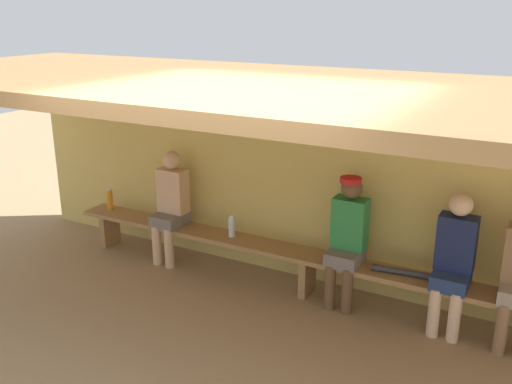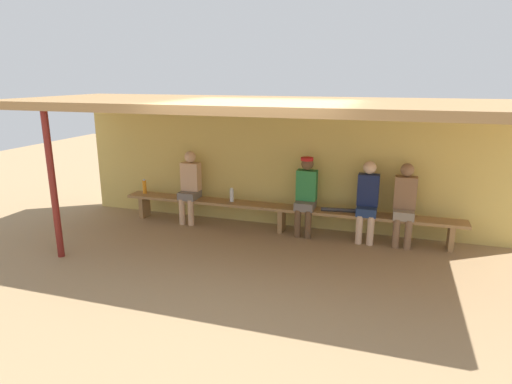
{
  "view_description": "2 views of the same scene",
  "coord_description": "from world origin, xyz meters",
  "px_view_note": "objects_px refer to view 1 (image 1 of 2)",
  "views": [
    {
      "loc": [
        2.15,
        -3.46,
        2.91
      ],
      "look_at": [
        -0.53,
        1.4,
        1.1
      ],
      "focal_mm": 39.96,
      "sensor_mm": 36.0,
      "label": 1
    },
    {
      "loc": [
        1.78,
        -5.51,
        2.65
      ],
      "look_at": [
        -0.41,
        1.35,
        0.74
      ],
      "focal_mm": 30.53,
      "sensor_mm": 36.0,
      "label": 2
    }
  ],
  "objects_px": {
    "player_shirtless_tan": "(347,236)",
    "water_bottle_orange": "(232,226)",
    "bench": "(308,260)",
    "water_bottle_blue": "(110,199)",
    "baseball_bat": "(416,274)",
    "player_near_post": "(454,258)",
    "player_in_blue": "(171,203)"
  },
  "relations": [
    {
      "from": "bench",
      "to": "water_bottle_orange",
      "type": "xyz_separation_m",
      "value": [
        -0.94,
        0.02,
        0.19
      ]
    },
    {
      "from": "player_shirtless_tan",
      "to": "player_in_blue",
      "type": "distance_m",
      "value": 2.18
    },
    {
      "from": "player_in_blue",
      "to": "water_bottle_blue",
      "type": "distance_m",
      "value": 1.0
    },
    {
      "from": "bench",
      "to": "player_in_blue",
      "type": "height_order",
      "value": "player_in_blue"
    },
    {
      "from": "player_shirtless_tan",
      "to": "water_bottle_blue",
      "type": "relative_size",
      "value": 4.82
    },
    {
      "from": "player_shirtless_tan",
      "to": "baseball_bat",
      "type": "relative_size",
      "value": 1.6
    },
    {
      "from": "player_near_post",
      "to": "water_bottle_orange",
      "type": "xyz_separation_m",
      "value": [
        -2.38,
        0.02,
        -0.15
      ]
    },
    {
      "from": "water_bottle_blue",
      "to": "baseball_bat",
      "type": "bearing_deg",
      "value": -0.67
    },
    {
      "from": "water_bottle_blue",
      "to": "player_near_post",
      "type": "bearing_deg",
      "value": -0.58
    },
    {
      "from": "bench",
      "to": "player_shirtless_tan",
      "type": "relative_size",
      "value": 4.46
    },
    {
      "from": "player_shirtless_tan",
      "to": "baseball_bat",
      "type": "xyz_separation_m",
      "value": [
        0.7,
        -0.0,
        -0.25
      ]
    },
    {
      "from": "bench",
      "to": "water_bottle_blue",
      "type": "distance_m",
      "value": 2.76
    },
    {
      "from": "bench",
      "to": "player_shirtless_tan",
      "type": "xyz_separation_m",
      "value": [
        0.42,
        0.0,
        0.36
      ]
    },
    {
      "from": "bench",
      "to": "player_shirtless_tan",
      "type": "height_order",
      "value": "player_shirtless_tan"
    },
    {
      "from": "player_shirtless_tan",
      "to": "water_bottle_orange",
      "type": "height_order",
      "value": "player_shirtless_tan"
    },
    {
      "from": "player_near_post",
      "to": "player_in_blue",
      "type": "height_order",
      "value": "same"
    },
    {
      "from": "player_near_post",
      "to": "player_in_blue",
      "type": "xyz_separation_m",
      "value": [
        -3.2,
        0.0,
        0.0
      ]
    },
    {
      "from": "water_bottle_orange",
      "to": "baseball_bat",
      "type": "bearing_deg",
      "value": -0.63
    },
    {
      "from": "water_bottle_orange",
      "to": "player_shirtless_tan",
      "type": "bearing_deg",
      "value": -0.8
    },
    {
      "from": "player_near_post",
      "to": "water_bottle_orange",
      "type": "relative_size",
      "value": 5.27
    },
    {
      "from": "water_bottle_blue",
      "to": "water_bottle_orange",
      "type": "bearing_deg",
      "value": -0.72
    },
    {
      "from": "bench",
      "to": "player_in_blue",
      "type": "relative_size",
      "value": 4.49
    },
    {
      "from": "player_near_post",
      "to": "water_bottle_blue",
      "type": "relative_size",
      "value": 4.79
    },
    {
      "from": "player_in_blue",
      "to": "water_bottle_blue",
      "type": "height_order",
      "value": "player_in_blue"
    },
    {
      "from": "water_bottle_orange",
      "to": "water_bottle_blue",
      "type": "distance_m",
      "value": 1.81
    },
    {
      "from": "bench",
      "to": "player_near_post",
      "type": "relative_size",
      "value": 4.49
    },
    {
      "from": "water_bottle_blue",
      "to": "player_shirtless_tan",
      "type": "bearing_deg",
      "value": -0.76
    },
    {
      "from": "water_bottle_blue",
      "to": "player_in_blue",
      "type": "bearing_deg",
      "value": -2.44
    },
    {
      "from": "player_shirtless_tan",
      "to": "water_bottle_blue",
      "type": "bearing_deg",
      "value": 179.24
    },
    {
      "from": "player_in_blue",
      "to": "water_bottle_blue",
      "type": "xyz_separation_m",
      "value": [
        -0.99,
        0.04,
        -0.14
      ]
    },
    {
      "from": "player_near_post",
      "to": "baseball_bat",
      "type": "relative_size",
      "value": 1.59
    },
    {
      "from": "bench",
      "to": "player_shirtless_tan",
      "type": "distance_m",
      "value": 0.55
    }
  ]
}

